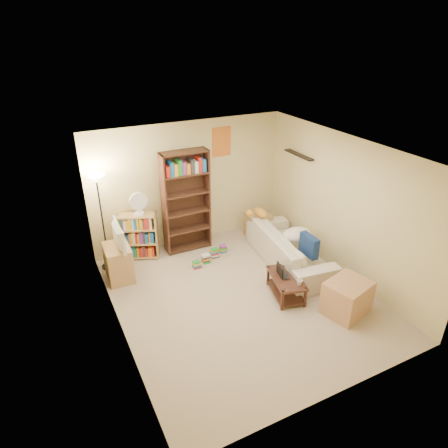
# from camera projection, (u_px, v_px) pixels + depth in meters

# --- Properties ---
(room) EXTENTS (4.50, 4.54, 2.52)m
(room) POSITION_uv_depth(u_px,v_px,m) (244.00, 209.00, 5.99)
(room) COLOR tan
(room) RESTS_ON ground
(sofa) EXTENTS (2.42, 1.41, 0.64)m
(sofa) POSITION_uv_depth(u_px,v_px,m) (290.00, 248.00, 7.53)
(sofa) COLOR beige
(sofa) RESTS_ON ground
(navy_pillow) EXTENTS (0.14, 0.43, 0.38)m
(navy_pillow) POSITION_uv_depth(u_px,v_px,m) (309.00, 245.00, 7.03)
(navy_pillow) COLOR navy
(navy_pillow) RESTS_ON sofa
(cream_blanket) EXTENTS (0.59, 0.42, 0.25)m
(cream_blanket) POSITION_uv_depth(u_px,v_px,m) (297.00, 235.00, 7.52)
(cream_blanket) COLOR white
(cream_blanket) RESTS_ON sofa
(tabby_cat) EXTENTS (0.51, 0.23, 0.17)m
(tabby_cat) POSITION_uv_depth(u_px,v_px,m) (258.00, 213.00, 7.97)
(tabby_cat) COLOR gold
(tabby_cat) RESTS_ON sofa
(coffee_table) EXTENTS (0.64, 0.90, 0.36)m
(coffee_table) POSITION_uv_depth(u_px,v_px,m) (286.00, 284.00, 6.66)
(coffee_table) COLOR #48251C
(coffee_table) RESTS_ON ground
(laptop) EXTENTS (0.41, 0.35, 0.02)m
(laptop) POSITION_uv_depth(u_px,v_px,m) (286.00, 274.00, 6.66)
(laptop) COLOR black
(laptop) RESTS_ON coffee_table
(laptop_screen) EXTENTS (0.08, 0.27, 0.18)m
(laptop_screen) POSITION_uv_depth(u_px,v_px,m) (280.00, 270.00, 6.59)
(laptop_screen) COLOR white
(laptop_screen) RESTS_ON laptop
(mug) EXTENTS (0.17, 0.17, 0.09)m
(mug) POSITION_uv_depth(u_px,v_px,m) (299.00, 283.00, 6.38)
(mug) COLOR silver
(mug) RESTS_ON coffee_table
(tv_remote) EXTENTS (0.05, 0.15, 0.02)m
(tv_remote) POSITION_uv_depth(u_px,v_px,m) (286.00, 267.00, 6.85)
(tv_remote) COLOR black
(tv_remote) RESTS_ON coffee_table
(tv_stand) EXTENTS (0.45, 0.62, 0.65)m
(tv_stand) POSITION_uv_depth(u_px,v_px,m) (119.00, 263.00, 7.06)
(tv_stand) COLOR tan
(tv_stand) RESTS_ON ground
(television) EXTENTS (0.76, 0.14, 0.43)m
(television) POSITION_uv_depth(u_px,v_px,m) (115.00, 236.00, 6.82)
(television) COLOR black
(television) RESTS_ON tv_stand
(tall_bookshelf) EXTENTS (0.92, 0.31, 2.03)m
(tall_bookshelf) POSITION_uv_depth(u_px,v_px,m) (186.00, 200.00, 7.70)
(tall_bookshelf) COLOR #46241A
(tall_bookshelf) RESTS_ON ground
(short_bookshelf) EXTENTS (0.78, 0.54, 0.93)m
(short_bookshelf) POSITION_uv_depth(u_px,v_px,m) (139.00, 236.00, 7.65)
(short_bookshelf) COLOR tan
(short_bookshelf) RESTS_ON ground
(desk_fan) EXTENTS (0.33, 0.19, 0.45)m
(desk_fan) POSITION_uv_depth(u_px,v_px,m) (138.00, 203.00, 7.32)
(desk_fan) COLOR white
(desk_fan) RESTS_ON short_bookshelf
(floor_lamp) EXTENTS (0.31, 0.31, 1.83)m
(floor_lamp) POSITION_uv_depth(u_px,v_px,m) (99.00, 195.00, 6.89)
(floor_lamp) COLOR black
(floor_lamp) RESTS_ON ground
(side_table) EXTENTS (0.49, 0.49, 0.53)m
(side_table) POSITION_uv_depth(u_px,v_px,m) (258.00, 225.00, 8.50)
(side_table) COLOR tan
(side_table) RESTS_ON ground
(end_cabinet) EXTENTS (0.79, 0.71, 0.55)m
(end_cabinet) POSITION_uv_depth(u_px,v_px,m) (347.00, 297.00, 6.24)
(end_cabinet) COLOR #AF7D55
(end_cabinet) RESTS_ON ground
(book_stacks) EXTENTS (0.86, 0.42, 0.20)m
(book_stacks) POSITION_uv_depth(u_px,v_px,m) (211.00, 256.00, 7.74)
(book_stacks) COLOR red
(book_stacks) RESTS_ON ground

